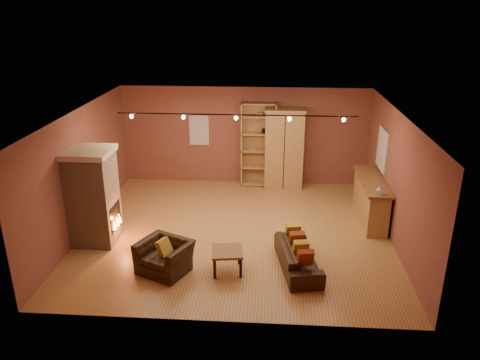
# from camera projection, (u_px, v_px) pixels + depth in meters

# --- Properties ---
(floor) EXTENTS (7.00, 7.00, 0.00)m
(floor) POSITION_uv_depth(u_px,v_px,m) (236.00, 232.00, 10.84)
(floor) COLOR olive
(floor) RESTS_ON ground
(ceiling) EXTENTS (7.00, 7.00, 0.00)m
(ceiling) POSITION_uv_depth(u_px,v_px,m) (235.00, 113.00, 9.84)
(ceiling) COLOR brown
(ceiling) RESTS_ON back_wall
(back_wall) EXTENTS (7.00, 0.02, 2.80)m
(back_wall) POSITION_uv_depth(u_px,v_px,m) (244.00, 136.00, 13.37)
(back_wall) COLOR brown
(back_wall) RESTS_ON floor
(left_wall) EXTENTS (0.02, 6.50, 2.80)m
(left_wall) POSITION_uv_depth(u_px,v_px,m) (81.00, 172.00, 10.57)
(left_wall) COLOR brown
(left_wall) RESTS_ON floor
(right_wall) EXTENTS (0.02, 6.50, 2.80)m
(right_wall) POSITION_uv_depth(u_px,v_px,m) (396.00, 179.00, 10.12)
(right_wall) COLOR brown
(right_wall) RESTS_ON floor
(fireplace) EXTENTS (1.01, 0.98, 2.12)m
(fireplace) POSITION_uv_depth(u_px,v_px,m) (93.00, 196.00, 10.10)
(fireplace) COLOR tan
(fireplace) RESTS_ON floor
(back_window) EXTENTS (0.56, 0.04, 0.86)m
(back_window) POSITION_uv_depth(u_px,v_px,m) (199.00, 130.00, 13.38)
(back_window) COLOR silver
(back_window) RESTS_ON back_wall
(bookcase) EXTENTS (0.99, 0.38, 2.41)m
(bookcase) POSITION_uv_depth(u_px,v_px,m) (259.00, 143.00, 13.29)
(bookcase) COLOR tan
(bookcase) RESTS_ON floor
(armoire) EXTENTS (1.12, 0.64, 2.28)m
(armoire) POSITION_uv_depth(u_px,v_px,m) (284.00, 148.00, 13.12)
(armoire) COLOR tan
(armoire) RESTS_ON floor
(bar_counter) EXTENTS (0.59, 2.18, 1.04)m
(bar_counter) POSITION_uv_depth(u_px,v_px,m) (370.00, 199.00, 11.29)
(bar_counter) COLOR #AA874E
(bar_counter) RESTS_ON floor
(tissue_box) EXTENTS (0.16, 0.16, 0.23)m
(tissue_box) POSITION_uv_depth(u_px,v_px,m) (379.00, 191.00, 10.20)
(tissue_box) COLOR #8EC7E3
(tissue_box) RESTS_ON bar_counter
(right_window) EXTENTS (0.05, 0.90, 1.00)m
(right_window) POSITION_uv_depth(u_px,v_px,m) (382.00, 149.00, 11.33)
(right_window) COLOR silver
(right_window) RESTS_ON right_wall
(loveseat) EXTENTS (0.79, 1.77, 0.73)m
(loveseat) POSITION_uv_depth(u_px,v_px,m) (298.00, 252.00, 9.27)
(loveseat) COLOR black
(loveseat) RESTS_ON floor
(armchair) EXTENTS (1.14, 0.97, 0.84)m
(armchair) POSITION_uv_depth(u_px,v_px,m) (164.00, 252.00, 9.14)
(armchair) COLOR black
(armchair) RESTS_ON floor
(coffee_table) EXTENTS (0.68, 0.68, 0.46)m
(coffee_table) POSITION_uv_depth(u_px,v_px,m) (227.00, 253.00, 9.15)
(coffee_table) COLOR brown
(coffee_table) RESTS_ON floor
(track_rail) EXTENTS (5.20, 0.09, 0.13)m
(track_rail) POSITION_uv_depth(u_px,v_px,m) (236.00, 116.00, 10.07)
(track_rail) COLOR black
(track_rail) RESTS_ON ceiling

